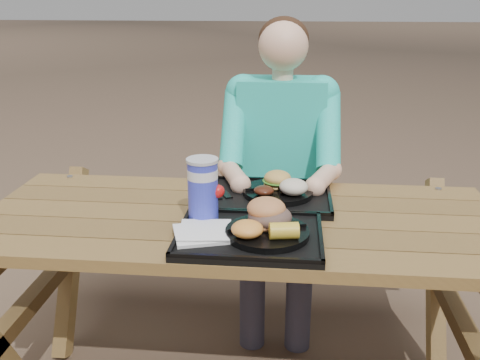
{
  "coord_description": "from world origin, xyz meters",
  "views": [
    {
      "loc": [
        0.17,
        -1.7,
        1.48
      ],
      "look_at": [
        0.0,
        0.0,
        0.88
      ],
      "focal_mm": 40.0,
      "sensor_mm": 36.0,
      "label": 1
    }
  ],
  "objects": [
    {
      "name": "tray_far",
      "position": [
        0.1,
        0.15,
        0.76
      ],
      "size": [
        0.45,
        0.35,
        0.02
      ],
      "primitive_type": "cube",
      "color": "black",
      "rests_on": "picnic_table"
    },
    {
      "name": "soda_cup",
      "position": [
        -0.11,
        -0.09,
        0.87
      ],
      "size": [
        0.1,
        0.1,
        0.2
      ],
      "primitive_type": "cylinder",
      "color": "#1923BE",
      "rests_on": "tray_near"
    },
    {
      "name": "baked_beans",
      "position": [
        0.08,
        0.1,
        0.81
      ],
      "size": [
        0.07,
        0.07,
        0.03
      ],
      "primitive_type": "ellipsoid",
      "color": "#461B0E",
      "rests_on": "plate_far"
    },
    {
      "name": "diner",
      "position": [
        0.12,
        0.61,
        0.64
      ],
      "size": [
        0.48,
        0.84,
        1.28
      ],
      "primitive_type": null,
      "color": "teal",
      "rests_on": "ground"
    },
    {
      "name": "corn_cob",
      "position": [
        0.16,
        -0.26,
        0.82
      ],
      "size": [
        0.1,
        0.1,
        0.05
      ],
      "primitive_type": null,
      "rotation": [
        0.0,
        0.0,
        0.17
      ],
      "color": "yellow",
      "rests_on": "plate_near"
    },
    {
      "name": "picnic_table",
      "position": [
        0.0,
        0.0,
        0.38
      ],
      "size": [
        1.8,
        1.49,
        0.75
      ],
      "primitive_type": null,
      "color": "#999999",
      "rests_on": "ground"
    },
    {
      "name": "plate_far",
      "position": [
        0.13,
        0.16,
        0.78
      ],
      "size": [
        0.26,
        0.26,
        0.02
      ],
      "primitive_type": "cylinder",
      "color": "black",
      "rests_on": "tray_far"
    },
    {
      "name": "condiment_mustard",
      "position": [
        0.11,
        -0.06,
        0.78
      ],
      "size": [
        0.04,
        0.04,
        0.03
      ],
      "primitive_type": "cylinder",
      "color": "gold",
      "rests_on": "tray_near"
    },
    {
      "name": "condiment_bbq",
      "position": [
        0.06,
        -0.07,
        0.78
      ],
      "size": [
        0.04,
        0.04,
        0.03
      ],
      "primitive_type": "cylinder",
      "color": "black",
      "rests_on": "tray_near"
    },
    {
      "name": "burger",
      "position": [
        0.12,
        0.2,
        0.84
      ],
      "size": [
        0.1,
        0.1,
        0.09
      ],
      "primitive_type": null,
      "color": "gold",
      "rests_on": "plate_far"
    },
    {
      "name": "cutlery_far",
      "position": [
        -0.08,
        0.17,
        0.77
      ],
      "size": [
        0.1,
        0.15,
        0.01
      ],
      "primitive_type": "cube",
      "rotation": [
        0.0,
        0.0,
        0.48
      ],
      "color": "black",
      "rests_on": "tray_far"
    },
    {
      "name": "mac_cheese",
      "position": [
        0.05,
        -0.25,
        0.81
      ],
      "size": [
        0.1,
        0.1,
        0.05
      ],
      "primitive_type": "ellipsoid",
      "color": "#F7A641",
      "rests_on": "plate_near"
    },
    {
      "name": "tray_near",
      "position": [
        0.05,
        -0.19,
        0.76
      ],
      "size": [
        0.45,
        0.35,
        0.02
      ],
      "primitive_type": "cube",
      "color": "black",
      "rests_on": "picnic_table"
    },
    {
      "name": "napkin_stack",
      "position": [
        -0.1,
        -0.22,
        0.78
      ],
      "size": [
        0.2,
        0.2,
        0.02
      ],
      "primitive_type": "cube",
      "rotation": [
        0.0,
        0.0,
        0.3
      ],
      "color": "white",
      "rests_on": "tray_near"
    },
    {
      "name": "sandwich",
      "position": [
        0.11,
        -0.16,
        0.86
      ],
      "size": [
        0.13,
        0.13,
        0.13
      ],
      "primitive_type": null,
      "color": "#C97C47",
      "rests_on": "plate_near"
    },
    {
      "name": "potato_salad",
      "position": [
        0.18,
        0.12,
        0.82
      ],
      "size": [
        0.1,
        0.1,
        0.06
      ],
      "primitive_type": "ellipsoid",
      "color": "beige",
      "rests_on": "plate_far"
    },
    {
      "name": "plate_near",
      "position": [
        0.1,
        -0.2,
        0.78
      ],
      "size": [
        0.26,
        0.26,
        0.02
      ],
      "primitive_type": "cylinder",
      "color": "black",
      "rests_on": "tray_near"
    }
  ]
}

